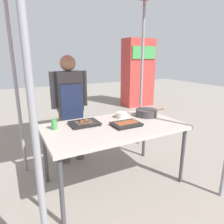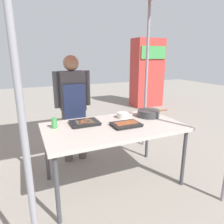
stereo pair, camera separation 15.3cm
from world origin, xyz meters
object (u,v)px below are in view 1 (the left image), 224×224
at_px(stall_table, 114,130).
at_px(vendor_woman, 70,102).
at_px(tray_grilled_sausages, 126,124).
at_px(tray_meat_skewers, 84,123).
at_px(cooking_wok, 147,112).
at_px(neighbor_stall_left, 138,73).
at_px(condiment_bowl, 122,115).
at_px(drink_cup_near_edge, 54,124).

bearing_deg(stall_table, vendor_woman, 110.57).
distance_m(tray_grilled_sausages, tray_meat_skewers, 0.49).
bearing_deg(tray_grilled_sausages, vendor_woman, 116.09).
relative_size(tray_grilled_sausages, cooking_wok, 0.73).
bearing_deg(tray_meat_skewers, vendor_woman, 89.28).
bearing_deg(stall_table, neighbor_stall_left, 51.61).
bearing_deg(condiment_bowl, stall_table, -135.61).
bearing_deg(vendor_woman, condiment_bowl, 134.36).
xyz_separation_m(condiment_bowl, drink_cup_near_edge, (-0.88, -0.04, 0.02)).
xyz_separation_m(stall_table, neighbor_stall_left, (2.65, 3.34, 0.33)).
bearing_deg(tray_meat_skewers, stall_table, -31.45).
relative_size(stall_table, tray_meat_skewers, 4.78).
bearing_deg(vendor_woman, drink_cup_near_edge, 58.65).
xyz_separation_m(stall_table, tray_grilled_sausages, (0.12, -0.07, 0.07)).
height_order(stall_table, drink_cup_near_edge, drink_cup_near_edge).
xyz_separation_m(stall_table, condiment_bowl, (0.24, 0.23, 0.09)).
height_order(stall_table, condiment_bowl, condiment_bowl).
distance_m(stall_table, tray_meat_skewers, 0.35).
height_order(tray_grilled_sausages, condiment_bowl, condiment_bowl).
bearing_deg(cooking_wok, tray_grilled_sausages, -154.87).
bearing_deg(tray_meat_skewers, tray_grilled_sausages, -31.07).
distance_m(cooking_wok, condiment_bowl, 0.35).
bearing_deg(drink_cup_near_edge, tray_meat_skewers, -1.19).
bearing_deg(neighbor_stall_left, tray_grilled_sausages, -126.48).
relative_size(condiment_bowl, neighbor_stall_left, 0.07).
distance_m(cooking_wok, vendor_woman, 1.08).
relative_size(cooking_wok, vendor_woman, 0.29).
bearing_deg(stall_table, cooking_wok, 13.65).
height_order(condiment_bowl, neighbor_stall_left, neighbor_stall_left).
relative_size(stall_table, tray_grilled_sausages, 4.89).
relative_size(stall_table, vendor_woman, 1.03).
bearing_deg(vendor_woman, tray_grilled_sausages, 116.09).
xyz_separation_m(tray_grilled_sausages, vendor_woman, (-0.41, 0.84, 0.14)).
xyz_separation_m(tray_meat_skewers, condiment_bowl, (0.53, 0.05, 0.02)).
relative_size(drink_cup_near_edge, vendor_woman, 0.08).
xyz_separation_m(vendor_woman, neighbor_stall_left, (2.94, 2.57, 0.12)).
bearing_deg(stall_table, condiment_bowl, 44.39).
height_order(cooking_wok, condiment_bowl, cooking_wok).
xyz_separation_m(tray_grilled_sausages, tray_meat_skewers, (-0.42, 0.25, -0.00)).
relative_size(tray_grilled_sausages, drink_cup_near_edge, 2.75).
height_order(stall_table, tray_grilled_sausages, tray_grilled_sausages).
distance_m(cooking_wok, neighbor_stall_left, 3.82).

